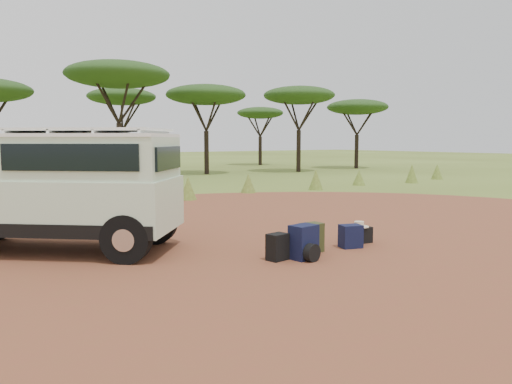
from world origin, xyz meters
TOP-DOWN VIEW (x-y plane):
  - ground at (0.00, 0.00)m, footprint 140.00×140.00m
  - dirt_clearing at (0.00, 0.00)m, footprint 23.00×23.00m
  - grass_fringe at (0.12, 8.67)m, footprint 36.60×1.60m
  - acacia_treeline at (0.75, 19.81)m, footprint 46.70×13.20m
  - safari_vehicle at (-2.63, 2.62)m, footprint 4.71×4.44m
  - backpack_black at (0.22, -0.31)m, footprint 0.38×0.31m
  - backpack_navy at (0.65, -0.49)m, footprint 0.50×0.39m
  - backpack_olive at (1.13, -0.16)m, footprint 0.40×0.29m
  - duffel_navy at (1.99, -0.32)m, footprint 0.47×0.41m
  - hard_case at (2.47, -0.08)m, footprint 0.48×0.36m
  - stuff_sack at (0.62, -0.64)m, footprint 0.37×0.37m
  - safari_hat at (2.47, -0.08)m, footprint 0.39×0.39m

SIDE VIEW (x-z plane):
  - ground at x=0.00m, z-range 0.00..0.00m
  - dirt_clearing at x=0.00m, z-range 0.00..0.01m
  - stuff_sack at x=0.62m, z-range 0.00..0.32m
  - hard_case at x=2.47m, z-range 0.00..0.33m
  - duffel_navy at x=1.99m, z-range 0.00..0.45m
  - backpack_black at x=0.22m, z-range 0.00..0.47m
  - backpack_olive at x=1.13m, z-range 0.00..0.55m
  - backpack_navy at x=0.65m, z-range 0.00..0.61m
  - safari_hat at x=2.47m, z-range 0.31..0.43m
  - grass_fringe at x=0.12m, z-range -0.05..0.85m
  - safari_vehicle at x=-2.63m, z-range -0.04..2.25m
  - acacia_treeline at x=0.75m, z-range 1.74..8.00m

